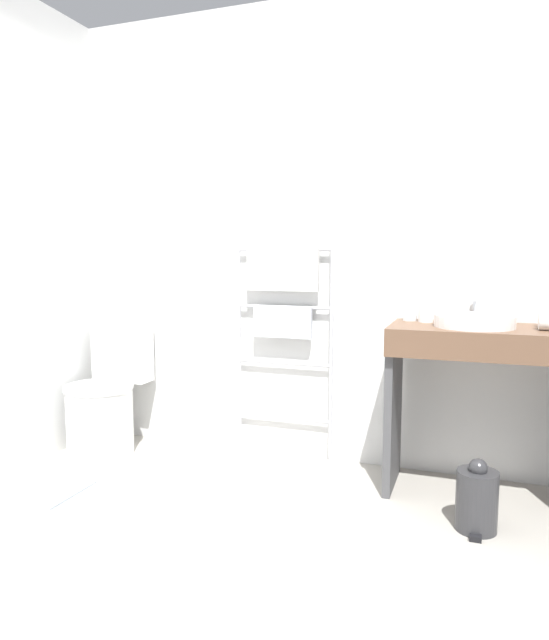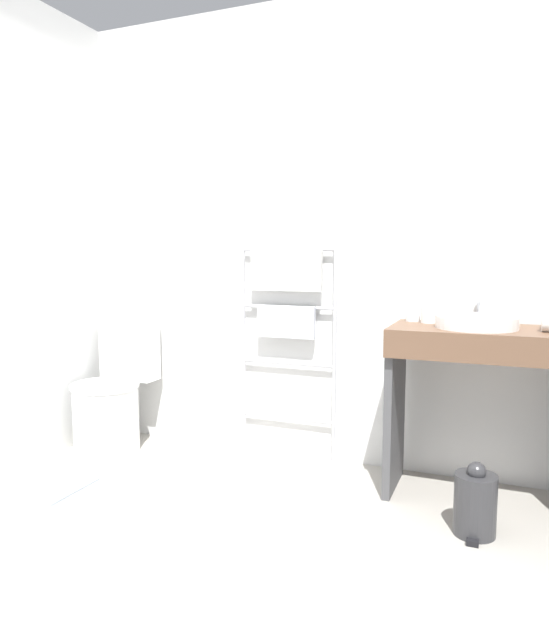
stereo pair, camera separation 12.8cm
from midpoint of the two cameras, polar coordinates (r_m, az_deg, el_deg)
ground_plane at (r=2.35m, az=-7.84°, el=-24.72°), size 12.00×12.00×0.00m
wall_back at (r=3.39m, az=4.79°, el=8.37°), size 3.12×0.12×2.64m
wall_side at (r=3.52m, az=-23.80°, el=7.78°), size 0.12×2.15×2.64m
toilet at (r=3.72m, az=-14.96°, el=-7.68°), size 0.41×0.54×0.81m
towel_radiator at (r=3.34m, az=2.31°, el=1.49°), size 0.60×0.06×1.29m
vanity_counter at (r=2.99m, az=21.28°, el=-6.20°), size 0.89×0.48×0.86m
sink_basin at (r=2.93m, az=20.74°, el=-0.15°), size 0.38×0.38×0.06m
faucet at (r=3.13m, az=20.89°, el=1.31°), size 0.02×0.10×0.14m
cup_near_wall at (r=3.12m, az=14.82°, el=0.61°), size 0.07×0.07×0.08m
cup_near_edge at (r=3.07m, az=16.31°, el=0.49°), size 0.08×0.08×0.08m
trash_bin at (r=2.76m, az=20.75°, el=-16.75°), size 0.18×0.21×0.33m
bath_mat at (r=3.37m, az=-21.80°, el=-14.91°), size 0.56×0.36×0.01m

